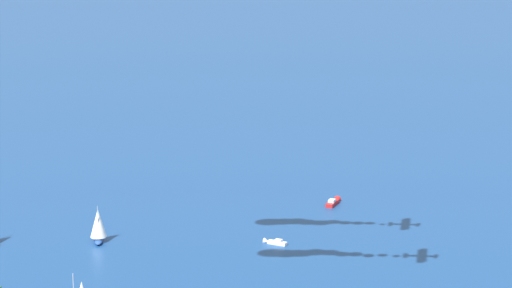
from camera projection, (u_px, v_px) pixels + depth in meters
motorboat_far_stbd at (334, 202)px, 250.74m from camera, size 6.62×5.08×1.96m
sailboat_outer_ring_b at (98, 225)px, 222.10m from camera, size 6.39×3.69×8.11m
motorboat_outer_ring_f at (274, 242)px, 221.34m from camera, size 4.22×4.93×1.51m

